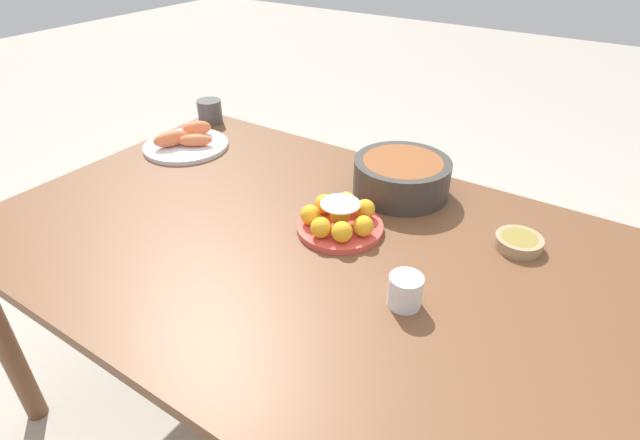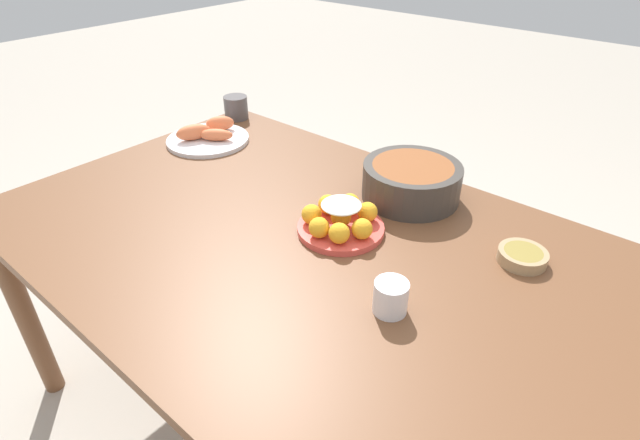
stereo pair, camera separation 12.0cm
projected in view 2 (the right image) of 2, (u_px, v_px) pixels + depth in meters
The scene contains 8 objects.
ground_plane at pixel (304, 418), 1.59m from camera, with size 12.00×12.00×0.00m, color #B2A899.
dining_table at pixel (300, 261), 1.25m from camera, with size 1.55×1.01×0.70m.
cake_plate at pixel (340, 220), 1.21m from camera, with size 0.21×0.21×0.08m.
serving_bowl at pixel (411, 181), 1.34m from camera, with size 0.26×0.26×0.10m.
sauce_bowl at pixel (522, 256), 1.12m from camera, with size 0.11×0.11×0.03m.
seafood_platter at pixel (208, 136), 1.68m from camera, with size 0.27×0.27×0.07m.
cup_near at pixel (391, 297), 0.97m from camera, with size 0.07×0.07×0.07m.
cup_far at pixel (236, 107), 1.84m from camera, with size 0.09×0.09×0.08m.
Camera 2 is at (0.68, -0.72, 1.39)m, focal length 28.00 mm.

